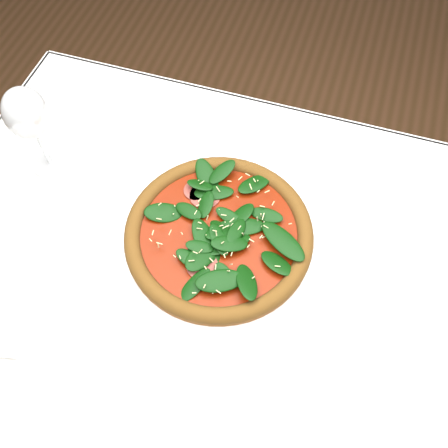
% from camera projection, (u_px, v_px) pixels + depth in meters
% --- Properties ---
extents(ground, '(6.00, 6.00, 0.00)m').
position_uv_depth(ground, '(238.00, 379.00, 1.51)').
color(ground, brown).
rests_on(ground, ground).
extents(dining_table, '(1.21, 0.81, 0.75)m').
position_uv_depth(dining_table, '(247.00, 296.00, 0.95)').
color(dining_table, white).
rests_on(dining_table, ground).
extents(plate, '(0.38, 0.38, 0.02)m').
position_uv_depth(plate, '(219.00, 239.00, 0.89)').
color(plate, white).
rests_on(plate, dining_table).
extents(pizza, '(0.38, 0.38, 0.04)m').
position_uv_depth(pizza, '(219.00, 232.00, 0.87)').
color(pizza, brown).
rests_on(pizza, plate).
extents(wine_glass, '(0.08, 0.08, 0.19)m').
position_uv_depth(wine_glass, '(27.00, 115.00, 0.87)').
color(wine_glass, silver).
rests_on(wine_glass, dining_table).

